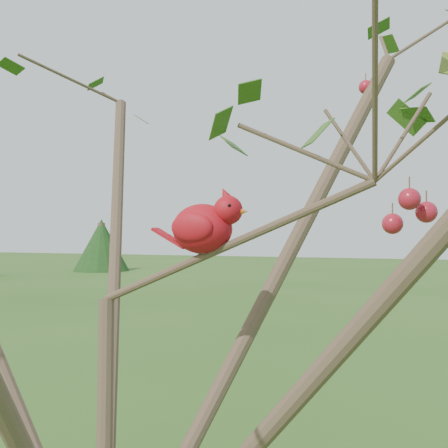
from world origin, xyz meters
name	(u,v)px	position (x,y,z in m)	size (l,w,h in m)	color
crabapple_tree	(107,224)	(0.03, -0.02, 2.12)	(2.35, 2.05, 2.95)	#493627
cardinal	(205,226)	(0.20, 0.08, 2.12)	(0.22, 0.12, 0.15)	#A40E18
distant_trees	(413,240)	(0.56, 23.66, 1.62)	(36.56, 12.01, 3.84)	#493627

